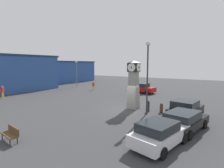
{
  "coord_description": "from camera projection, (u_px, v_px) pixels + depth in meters",
  "views": [
    {
      "loc": [
        -15.71,
        -8.7,
        4.73
      ],
      "look_at": [
        0.42,
        1.78,
        2.56
      ],
      "focal_mm": 28.0,
      "sensor_mm": 36.0,
      "label": 1
    }
  ],
  "objects": [
    {
      "name": "bollard_end_row",
      "position": [
        148.0,
        106.0,
        17.56
      ],
      "size": [
        0.3,
        0.3,
        1.12
      ],
      "color": "#333338",
      "rests_on": "ground_plane"
    },
    {
      "name": "warehouse_blue_far",
      "position": [
        9.0,
        73.0,
        30.2
      ],
      "size": [
        15.87,
        7.27,
        6.38
      ],
      "color": "#2D5193",
      "rests_on": "ground_plane"
    },
    {
      "name": "car_near_tower",
      "position": [
        184.0,
        121.0,
        12.41
      ],
      "size": [
        4.89,
        2.84,
        1.44
      ],
      "color": "black",
      "rests_on": "ground_plane"
    },
    {
      "name": "car_silver_hatch",
      "position": [
        143.0,
        88.0,
        28.84
      ],
      "size": [
        2.36,
        4.05,
        1.62
      ],
      "color": "#A51111",
      "rests_on": "ground_plane"
    },
    {
      "name": "car_navy_sedan",
      "position": [
        160.0,
        133.0,
        10.08
      ],
      "size": [
        4.3,
        2.67,
        1.48
      ],
      "color": "silver",
      "rests_on": "ground_plane"
    },
    {
      "name": "pedestrian_crossing_lot",
      "position": [
        3.0,
        91.0,
        24.22
      ],
      "size": [
        0.46,
        0.39,
        1.74
      ],
      "color": "gold",
      "rests_on": "ground_plane"
    },
    {
      "name": "bollard_mid_row",
      "position": [
        176.0,
        109.0,
        16.63
      ],
      "size": [
        0.22,
        0.22,
        0.88
      ],
      "color": "maroon",
      "rests_on": "ground_plane"
    },
    {
      "name": "bench",
      "position": [
        11.0,
        133.0,
        10.71
      ],
      "size": [
        0.73,
        1.65,
        0.9
      ],
      "color": "brown",
      "rests_on": "ground_plane"
    },
    {
      "name": "car_by_building",
      "position": [
        186.0,
        109.0,
        15.2
      ],
      "size": [
        4.2,
        2.54,
        1.65
      ],
      "color": "black",
      "rests_on": "ground_plane"
    },
    {
      "name": "pedestrian_near_bench",
      "position": [
        93.0,
        85.0,
        32.0
      ],
      "size": [
        0.46,
        0.45,
        1.55
      ],
      "color": "gold",
      "rests_on": "ground_plane"
    },
    {
      "name": "bollard_far_row",
      "position": [
        161.0,
        108.0,
        17.16
      ],
      "size": [
        0.32,
        0.32,
        0.94
      ],
      "color": "brown",
      "rests_on": "ground_plane"
    },
    {
      "name": "street_lamp_near_road",
      "position": [
        147.0,
        74.0,
        16.2
      ],
      "size": [
        0.5,
        0.24,
        6.72
      ],
      "color": "#333338",
      "rests_on": "ground_plane"
    },
    {
      "name": "storefront_low_left",
      "position": [
        66.0,
        72.0,
        46.37
      ],
      "size": [
        16.53,
        7.11,
        5.57
      ],
      "color": "#2D5193",
      "rests_on": "ground_plane"
    },
    {
      "name": "street_lamp_far_side",
      "position": [
        77.0,
        72.0,
        36.91
      ],
      "size": [
        0.5,
        0.24,
        5.38
      ],
      "color": "slate",
      "rests_on": "ground_plane"
    },
    {
      "name": "ground_plane",
      "position": [
        124.0,
        110.0,
        18.33
      ],
      "size": [
        87.51,
        87.51,
        0.0
      ],
      "primitive_type": "plane",
      "color": "#38383A"
    },
    {
      "name": "clock_tower",
      "position": [
        134.0,
        85.0,
        18.61
      ],
      "size": [
        1.41,
        1.46,
        5.14
      ],
      "color": "gray",
      "rests_on": "ground_plane"
    },
    {
      "name": "bollard_near_tower",
      "position": [
        195.0,
        111.0,
        16.09
      ],
      "size": [
        0.24,
        0.24,
        0.94
      ],
      "color": "maroon",
      "rests_on": "ground_plane"
    }
  ]
}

